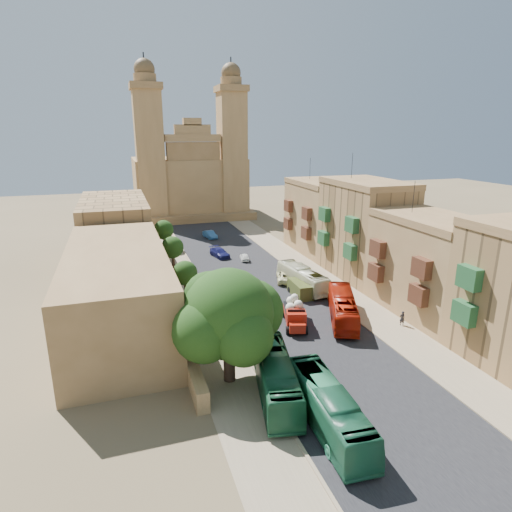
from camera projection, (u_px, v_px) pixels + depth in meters
ground at (353, 385)px, 35.44m from camera, size 260.00×260.00×0.00m
road_surface at (248, 275)px, 62.84m from camera, size 14.00×140.00×0.01m
sidewalk_east at (307, 269)px, 65.65m from camera, size 5.00×140.00×0.01m
sidewalk_west at (183, 282)px, 60.02m from camera, size 5.00×140.00×0.01m
kerb_east at (292, 270)px, 64.90m from camera, size 0.25×140.00×0.12m
kerb_west at (201, 279)px, 60.75m from camera, size 0.25×140.00×0.12m
townhouse_b at (430, 265)px, 48.63m from camera, size 9.00×14.00×14.90m
townhouse_c at (364, 229)px, 61.07m from camera, size 9.00×14.00×17.40m
townhouse_d at (320, 216)px, 74.07m from camera, size 9.00×14.00×15.90m
west_wall at (170, 304)px, 49.75m from camera, size 1.00×40.00×1.80m
west_building_low at (118, 289)px, 45.37m from camera, size 10.00×28.00×8.40m
west_building_mid at (116, 230)px, 68.89m from camera, size 10.00×22.00×10.00m
church at (190, 177)px, 104.57m from camera, size 28.00×22.50×36.30m
ficus_tree at (229, 317)px, 34.69m from camera, size 9.83×9.04×9.83m
street_tree_a at (204, 310)px, 42.55m from camera, size 3.10×3.10×4.76m
street_tree_b at (185, 273)px, 53.50m from camera, size 3.12×3.12×4.80m
street_tree_c at (173, 248)px, 64.39m from camera, size 3.36×3.36×5.16m
street_tree_d at (164, 230)px, 75.31m from camera, size 3.48×3.48×5.34m
red_truck at (295, 313)px, 46.07m from camera, size 3.66×5.98×3.30m
olive_pickup at (300, 289)px, 54.65m from camera, size 2.13×4.52×1.85m
bus_green_south at (328, 407)px, 30.13m from camera, size 3.31×11.21×3.08m
bus_green_north at (275, 376)px, 33.99m from camera, size 4.89×11.52×3.13m
bus_red_east at (343, 308)px, 47.35m from camera, size 6.67×10.82×2.99m
bus_cream_east at (302, 278)px, 57.13m from camera, size 3.58×10.58×2.89m
car_blue_a at (237, 298)px, 52.47m from camera, size 1.85×3.78×1.24m
car_white_a at (236, 285)px, 56.93m from camera, size 1.19×3.35×1.10m
car_cream at (285, 276)px, 60.11m from camera, size 3.91×5.68×1.44m
car_dkblue at (220, 253)px, 71.71m from camera, size 3.04×5.30×1.44m
car_white_b at (245, 257)px, 69.84m from camera, size 1.79×3.46×1.12m
car_blue_b at (210, 235)px, 84.30m from camera, size 2.32×4.60×1.45m
pedestrian_a at (402, 318)px, 46.29m from camera, size 0.65×0.47×1.63m
pedestrian_c at (325, 287)px, 55.73m from camera, size 0.45×0.96×1.61m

